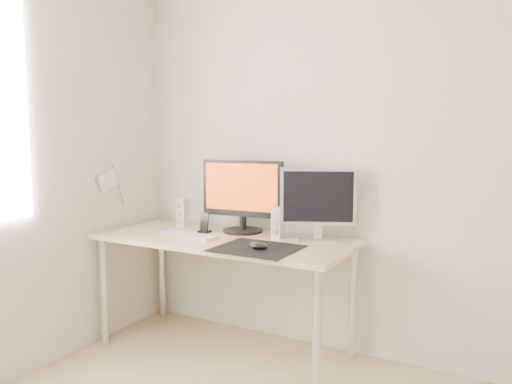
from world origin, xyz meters
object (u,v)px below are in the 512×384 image
at_px(main_monitor, 242,193).
at_px(speaker_left, 183,213).
at_px(speaker_right, 278,223).
at_px(keyboard, 189,235).
at_px(desk, 224,249).
at_px(mouse, 258,246).
at_px(phone_dock, 205,227).
at_px(second_monitor, 318,200).

relative_size(main_monitor, speaker_left, 2.84).
bearing_deg(main_monitor, speaker_right, -12.62).
height_order(speaker_left, keyboard, speaker_left).
bearing_deg(desk, main_monitor, 82.78).
relative_size(mouse, phone_dock, 0.91).
relative_size(mouse, speaker_right, 0.59).
relative_size(main_monitor, keyboard, 1.27).
height_order(mouse, speaker_right, speaker_right).
bearing_deg(main_monitor, keyboard, -129.31).
bearing_deg(desk, keyboard, -156.28).
height_order(speaker_left, phone_dock, speaker_left).
distance_m(mouse, main_monitor, 0.56).
distance_m(mouse, desk, 0.42).
distance_m(mouse, speaker_right, 0.34).
bearing_deg(phone_dock, speaker_right, 7.16).
distance_m(mouse, second_monitor, 0.49).
distance_m(speaker_left, phone_dock, 0.26).
height_order(mouse, desk, mouse).
bearing_deg(second_monitor, speaker_left, -177.49).
distance_m(desk, phone_dock, 0.23).
xyz_separation_m(keyboard, phone_dock, (0.02, 0.15, 0.03)).
distance_m(main_monitor, second_monitor, 0.52).
height_order(mouse, main_monitor, main_monitor).
bearing_deg(main_monitor, second_monitor, 0.49).
distance_m(mouse, phone_dock, 0.60).
bearing_deg(keyboard, second_monitor, 20.54).
distance_m(mouse, speaker_left, 0.86).
xyz_separation_m(mouse, speaker_left, (-0.78, 0.35, 0.07)).
xyz_separation_m(mouse, phone_dock, (-0.54, 0.26, 0.01)).
xyz_separation_m(desk, phone_dock, (-0.19, 0.06, 0.12)).
relative_size(desk, main_monitor, 2.90).
xyz_separation_m(desk, speaker_left, (-0.43, 0.15, 0.18)).
height_order(mouse, second_monitor, second_monitor).
xyz_separation_m(main_monitor, speaker_left, (-0.45, -0.04, -0.16)).
height_order(second_monitor, phone_dock, second_monitor).
bearing_deg(phone_dock, speaker_left, 159.53).
bearing_deg(desk, phone_dock, 162.52).
relative_size(desk, phone_dock, 12.56).
xyz_separation_m(mouse, speaker_right, (-0.04, 0.33, 0.07)).
height_order(desk, speaker_left, speaker_left).
relative_size(speaker_left, keyboard, 0.45).
relative_size(second_monitor, keyboard, 1.00).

